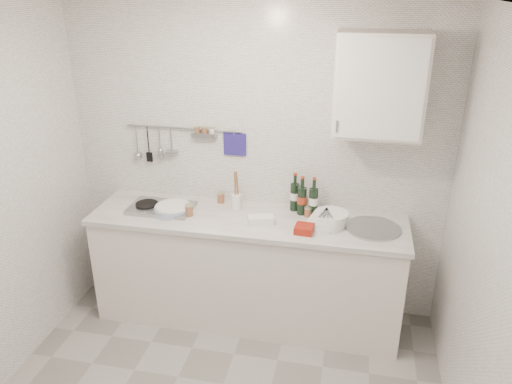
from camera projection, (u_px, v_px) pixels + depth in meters
The scene contains 16 objects.
ceiling at pixel (190, 6), 2.22m from camera, with size 3.00×3.00×0.00m, color silver.
back_wall at pixel (255, 164), 3.98m from camera, with size 3.00×0.02×2.50m, color silver.
wall_right at pixel (496, 281), 2.44m from camera, with size 0.02×2.80×2.50m, color silver.
counter at pixel (248, 271), 4.03m from camera, with size 2.44×0.64×0.96m.
wall_rail at pixel (181, 140), 3.99m from camera, with size 0.98×0.09×0.34m.
wall_cabinet at pixel (380, 85), 3.37m from camera, with size 0.60×0.38×0.70m.
plate_stack_hob at pixel (172, 209), 3.91m from camera, with size 0.30×0.30×0.06m.
plate_stack_sink at pixel (328, 219), 3.70m from camera, with size 0.31×0.30×0.11m.
wine_bottles at pixel (303, 195), 3.85m from camera, with size 0.23×0.14×0.31m.
butter_dish at pixel (261, 220), 3.74m from camera, with size 0.19×0.10×0.06m, color white.
strawberry_punnet at pixel (304, 229), 3.60m from camera, with size 0.13×0.13×0.05m, color #B62914.
utensil_crock at pixel (236, 200), 3.96m from camera, with size 0.08×0.08×0.32m.
jar_a at pixel (221, 197), 4.08m from camera, with size 0.06×0.06×0.09m.
jar_b at pixel (303, 203), 3.96m from camera, with size 0.07×0.07×0.09m.
jar_c at pixel (308, 212), 3.84m from camera, with size 0.06×0.06×0.08m.
jar_d at pixel (189, 210), 3.85m from camera, with size 0.06×0.06×0.09m.
Camera 1 is at (0.77, -2.26, 2.61)m, focal length 35.00 mm.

